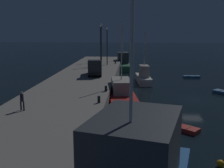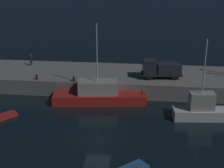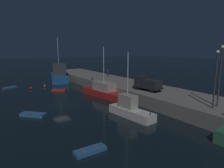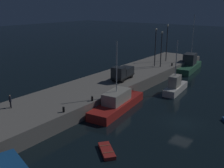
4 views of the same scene
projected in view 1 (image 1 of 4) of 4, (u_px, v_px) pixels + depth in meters
name	position (u px, v px, depth m)	size (l,w,h in m)	color
ground_plane	(193.00, 100.00, 35.09)	(320.00, 320.00, 0.00)	black
pier_quay	(77.00, 90.00, 35.97)	(71.11, 9.52, 2.00)	gray
fishing_boat_blue	(144.00, 77.00, 46.09)	(7.54, 2.69, 8.88)	silver
fishing_boat_white	(123.00, 63.00, 62.40)	(11.47, 4.25, 12.29)	#2D6647
fishing_boat_orange	(121.00, 93.00, 34.35)	(11.59, 4.55, 9.71)	red
dinghy_red_small	(192.00, 77.00, 51.21)	(1.13, 3.06, 0.41)	#2D6099
rowboat_blue_far	(182.00, 128.00, 24.45)	(2.87, 3.17, 0.43)	#B22823
mooring_buoy_mid	(220.00, 164.00, 17.79)	(0.51, 0.51, 0.51)	orange
lamp_post_west	(101.00, 42.00, 53.12)	(0.44, 0.44, 7.81)	#38383D
lamp_post_east	(107.00, 43.00, 53.25)	(0.44, 0.44, 7.23)	#38383D
lamp_post_central	(101.00, 40.00, 59.44)	(0.44, 0.44, 8.17)	#38383D
utility_truck	(95.00, 67.00, 41.52)	(5.44, 2.65, 2.47)	black
dockworker	(22.00, 100.00, 23.34)	(0.40, 0.43, 1.68)	black
bollard_west	(106.00, 89.00, 30.80)	(0.28, 0.28, 0.62)	black
bollard_central	(99.00, 99.00, 25.96)	(0.28, 0.28, 0.65)	black
bollard_east	(115.00, 62.00, 56.25)	(0.28, 0.28, 0.58)	black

